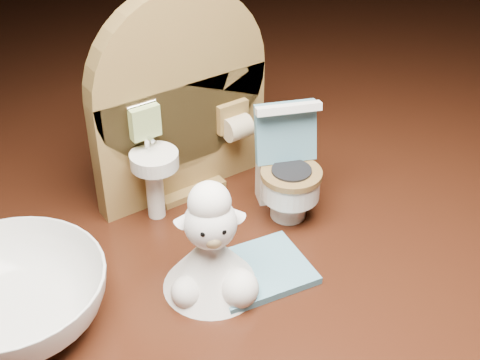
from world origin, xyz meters
The scene contains 6 objects.
backdrop_panel centered at (0.00, 0.06, 0.07)m, with size 0.13×0.05×0.15m.
toy_toilet centered at (0.04, 0.00, 0.03)m, with size 0.05×0.06×0.08m.
bath_mat centered at (-0.01, -0.04, 0.00)m, with size 0.06×0.05×0.00m, color #568EA5.
toilet_brush centered at (0.05, 0.00, 0.01)m, with size 0.02×0.02×0.05m.
plush_lamb centered at (-0.04, -0.04, 0.03)m, with size 0.06×0.06×0.08m.
ceramic_bowl centered at (-0.15, 0.00, 0.02)m, with size 0.11×0.11×0.03m, color white.
Camera 1 is at (-0.19, -0.29, 0.28)m, focal length 50.00 mm.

